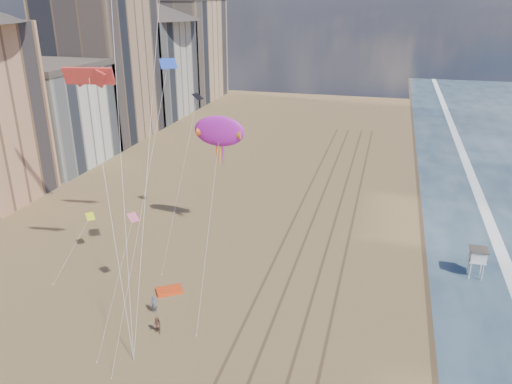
# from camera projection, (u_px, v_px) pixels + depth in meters

# --- Properties ---
(wet_sand) EXTENTS (260.00, 260.00, 0.00)m
(wet_sand) POSITION_uv_depth(u_px,v_px,m) (460.00, 242.00, 58.73)
(wet_sand) COLOR #42301E
(wet_sand) RESTS_ON ground
(foam) EXTENTS (260.00, 260.00, 0.00)m
(foam) POSITION_uv_depth(u_px,v_px,m) (499.00, 247.00, 57.71)
(foam) COLOR white
(foam) RESTS_ON ground
(tracks) EXTENTS (7.68, 120.00, 0.01)m
(tracks) POSITION_uv_depth(u_px,v_px,m) (308.00, 265.00, 53.76)
(tracks) COLOR brown
(tracks) RESTS_ON ground
(buildings) EXTENTS (34.72, 131.35, 29.00)m
(buildings) POSITION_uv_depth(u_px,v_px,m) (86.00, 74.00, 92.55)
(buildings) COLOR #C6B284
(buildings) RESTS_ON ground
(lifeguard_stand) EXTENTS (1.79, 1.79, 3.24)m
(lifeguard_stand) POSITION_uv_depth(u_px,v_px,m) (478.00, 255.00, 50.60)
(lifeguard_stand) COLOR white
(lifeguard_stand) RESTS_ON ground
(grounded_kite) EXTENTS (2.92, 2.67, 0.28)m
(grounded_kite) POSITION_uv_depth(u_px,v_px,m) (169.00, 290.00, 48.85)
(grounded_kite) COLOR #F33F14
(grounded_kite) RESTS_ON ground
(show_kite) EXTENTS (5.10, 9.60, 22.02)m
(show_kite) POSITION_uv_depth(u_px,v_px,m) (219.00, 132.00, 54.81)
(show_kite) COLOR #B71CB4
(show_kite) RESTS_ON ground
(kite_flyer_a) EXTENTS (0.75, 0.65, 1.73)m
(kite_flyer_a) POSITION_uv_depth(u_px,v_px,m) (154.00, 304.00, 45.38)
(kite_flyer_a) COLOR #505868
(kite_flyer_a) RESTS_ON ground
(kite_flyer_b) EXTENTS (0.98, 0.89, 1.65)m
(kite_flyer_b) POSITION_uv_depth(u_px,v_px,m) (157.00, 326.00, 42.54)
(kite_flyer_b) COLOR brown
(kite_flyer_b) RESTS_ON ground
(small_kites) EXTENTS (15.13, 16.98, 18.01)m
(small_kites) POSITION_uv_depth(u_px,v_px,m) (153.00, 131.00, 46.37)
(small_kites) COLOR blue
(small_kites) RESTS_ON ground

